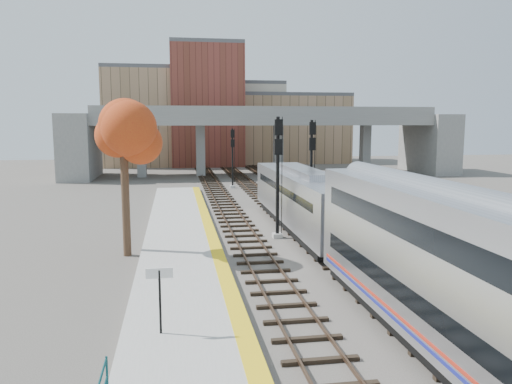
{
  "coord_description": "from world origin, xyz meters",
  "views": [
    {
      "loc": [
        -7.54,
        -24.59,
        7.44
      ],
      "look_at": [
        -1.88,
        10.1,
        2.5
      ],
      "focal_mm": 35.0,
      "sensor_mm": 36.0,
      "label": 1
    }
  ],
  "objects": [
    {
      "name": "signal_mast_mid",
      "position": [
        3.0,
        13.09,
        3.87
      ],
      "size": [
        0.6,
        0.64,
        7.61
      ],
      "color": "#9E9E99",
      "rests_on": "ground"
    },
    {
      "name": "signal_mast_near",
      "position": [
        -1.1,
        6.27,
        3.99
      ],
      "size": [
        0.6,
        0.64,
        7.78
      ],
      "color": "#9E9E99",
      "rests_on": "ground"
    },
    {
      "name": "tracks",
      "position": [
        0.93,
        12.5,
        0.08
      ],
      "size": [
        10.7,
        95.0,
        0.25
      ],
      "color": "black",
      "rests_on": "ground"
    },
    {
      "name": "overpass",
      "position": [
        4.92,
        45.0,
        5.81
      ],
      "size": [
        54.0,
        12.0,
        9.5
      ],
      "color": "slate",
      "rests_on": "ground"
    },
    {
      "name": "car_b",
      "position": [
        14.31,
        29.65,
        0.66
      ],
      "size": [
        1.79,
        3.9,
        1.24
      ],
      "primitive_type": "imported",
      "rotation": [
        0.0,
        0.0,
        0.13
      ],
      "color": "#99999E",
      "rests_on": "parking_lot"
    },
    {
      "name": "yellow_strip",
      "position": [
        -5.35,
        0.0,
        0.35
      ],
      "size": [
        0.7,
        60.0,
        0.01
      ],
      "primitive_type": "cube",
      "color": "yellow",
      "rests_on": "platform"
    },
    {
      "name": "buildings_far",
      "position": [
        1.26,
        66.57,
        7.88
      ],
      "size": [
        43.0,
        21.0,
        20.6
      ],
      "color": "#A58160",
      "rests_on": "ground"
    },
    {
      "name": "signal_mast_far",
      "position": [
        -1.1,
        31.3,
        3.27
      ],
      "size": [
        0.6,
        0.64,
        6.72
      ],
      "color": "#9E9E99",
      "rests_on": "ground"
    },
    {
      "name": "platform",
      "position": [
        -7.25,
        0.0,
        0.17
      ],
      "size": [
        4.5,
        60.0,
        0.35
      ],
      "primitive_type": "cube",
      "color": "#9E9E99",
      "rests_on": "ground"
    },
    {
      "name": "car_a",
      "position": [
        12.67,
        24.71,
        0.68
      ],
      "size": [
        2.55,
        4.03,
        1.28
      ],
      "primitive_type": "imported",
      "rotation": [
        0.0,
        0.0,
        -0.3
      ],
      "color": "#99999E",
      "rests_on": "parking_lot"
    },
    {
      "name": "ground",
      "position": [
        0.0,
        0.0,
        0.0
      ],
      "size": [
        160.0,
        160.0,
        0.0
      ],
      "primitive_type": "plane",
      "color": "#47423D",
      "rests_on": "ground"
    },
    {
      "name": "locomotive",
      "position": [
        1.0,
        8.23,
        2.28
      ],
      "size": [
        3.02,
        19.05,
        4.1
      ],
      "color": "#A8AAB2",
      "rests_on": "ground"
    },
    {
      "name": "parking_lot",
      "position": [
        14.0,
        28.0,
        0.02
      ],
      "size": [
        14.0,
        18.0,
        0.04
      ],
      "primitive_type": "cube",
      "color": "black",
      "rests_on": "ground"
    },
    {
      "name": "car_c",
      "position": [
        15.66,
        30.55,
        0.63
      ],
      "size": [
        2.24,
        4.29,
        1.19
      ],
      "primitive_type": "imported",
      "rotation": [
        0.0,
        0.0,
        0.15
      ],
      "color": "#99999E",
      "rests_on": "parking_lot"
    },
    {
      "name": "station_sign",
      "position": [
        -8.14,
        -8.22,
        1.98
      ],
      "size": [
        0.9,
        0.08,
        2.27
      ],
      "rotation": [
        0.0,
        0.0,
        0.01
      ],
      "color": "black",
      "rests_on": "platform"
    },
    {
      "name": "tree",
      "position": [
        -10.28,
        3.47,
        6.48
      ],
      "size": [
        3.6,
        3.6,
        8.73
      ],
      "color": "#382619",
      "rests_on": "ground"
    }
  ]
}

